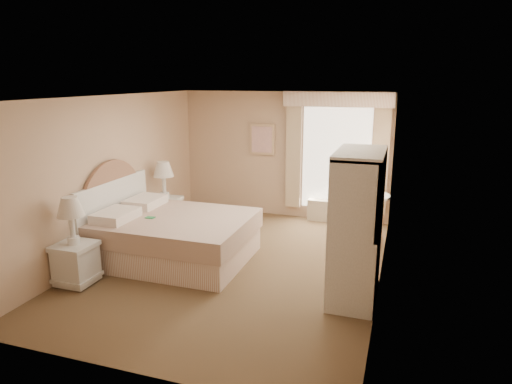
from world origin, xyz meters
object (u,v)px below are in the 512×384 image
(armoire, at_px, (357,238))
(bed, at_px, (167,235))
(round_table, at_px, (367,209))
(cafe_chair, at_px, (352,211))
(nightstand_near, at_px, (75,252))
(nightstand_far, at_px, (165,205))

(armoire, bearing_deg, bed, 172.47)
(round_table, bearing_deg, cafe_chair, -140.18)
(bed, relative_size, armoire, 1.22)
(round_table, bearing_deg, bed, -146.31)
(nightstand_near, xyz_separation_m, cafe_chair, (3.35, 2.93, 0.07))
(bed, bearing_deg, nightstand_far, 120.45)
(bed, height_order, cafe_chair, bed)
(bed, height_order, round_table, bed)
(bed, distance_m, cafe_chair, 3.14)
(bed, xyz_separation_m, round_table, (2.86, 1.91, 0.15))
(nightstand_far, relative_size, round_table, 1.58)
(round_table, bearing_deg, nightstand_near, -138.97)
(cafe_chair, distance_m, armoire, 2.13)
(bed, relative_size, cafe_chair, 2.55)
(bed, height_order, armoire, armoire)
(bed, distance_m, round_table, 3.44)
(nightstand_near, relative_size, nightstand_far, 0.96)
(bed, bearing_deg, armoire, -7.53)
(nightstand_far, bearing_deg, cafe_chair, 7.96)
(nightstand_near, height_order, armoire, armoire)
(nightstand_near, xyz_separation_m, round_table, (3.59, 3.12, 0.07))
(bed, distance_m, nightstand_near, 1.42)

